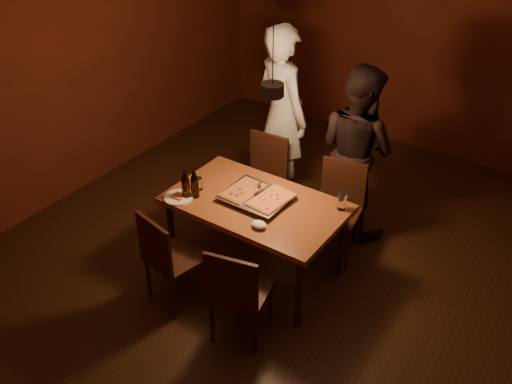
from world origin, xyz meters
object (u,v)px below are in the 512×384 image
Objects in this scene: chair_far_right at (339,200)px; pendant_lamp at (272,89)px; beer_bottle_b at (195,183)px; plate_slice at (178,197)px; chair_near_right at (237,287)px; beer_bottle_a at (186,184)px; chair_far_left at (264,170)px; pizza_tray at (256,197)px; diner_dark at (357,149)px; dining_table at (256,209)px; diner_white at (282,115)px; chair_near_left at (167,252)px.

chair_far_right is 1.42m from pendant_lamp.
beer_bottle_b is 0.19m from plate_slice.
chair_near_right reaches higher than plate_slice.
pendant_lamp is (0.61, 0.40, 0.87)m from beer_bottle_a.
beer_bottle_a is at bearing 36.16° from chair_far_right.
beer_bottle_b is at bearing 82.53° from chair_far_left.
pizza_tray is at bearing 29.01° from beer_bottle_b.
diner_dark is (0.90, 1.45, -0.04)m from beer_bottle_a.
diner_dark reaches higher than chair_far_left.
beer_bottle_a is at bearing -146.83° from pendant_lamp.
dining_table is at bearing -124.28° from pendant_lamp.
chair_far_left reaches higher than pizza_tray.
diner_dark is at bearing -160.28° from diner_white.
beer_bottle_a is 1.14m from pendant_lamp.
beer_bottle_a reaches higher than chair_far_right.
chair_near_left is (-0.36, -0.75, -0.14)m from dining_table.
beer_bottle_a reaches higher than dining_table.
beer_bottle_a is at bearing 112.21° from diner_white.
chair_far_left and chair_near_right have the same top height.
chair_far_left is 1.14m from plate_slice.
dining_table is 1.23m from diner_dark.
beer_bottle_b is (-0.46, -0.26, 0.11)m from pizza_tray.
beer_bottle_b is (-0.48, -0.23, 0.21)m from dining_table.
beer_bottle_a is at bearing -147.13° from pizza_tray.
chair_near_right is 0.92× the size of pizza_tray.
diner_dark is (0.95, 1.50, 0.09)m from plate_slice.
pendant_lamp reaches higher than beer_bottle_a.
diner_white is 1.12× the size of diner_dark.
chair_far_right reaches higher than dining_table.
pizza_tray is 2.03× the size of beer_bottle_a.
beer_bottle_a is (-0.52, -0.31, 0.11)m from pizza_tray.
chair_near_right is at bearing -24.85° from plate_slice.
beer_bottle_a reaches higher than chair_near_right.
chair_near_right reaches higher than pizza_tray.
chair_near_right is at bearing 108.97° from diner_dark.
chair_near_right is 1.86× the size of beer_bottle_a.
diner_white is (-0.08, 0.44, 0.41)m from chair_far_left.
beer_bottle_a is 1.50m from diner_white.
diner_dark is at bearing -91.33° from chair_far_right.
chair_far_left is at bearing -13.01° from chair_far_right.
plate_slice is (-1.02, -1.06, 0.22)m from chair_far_right.
diner_dark reaches higher than pizza_tray.
chair_near_left is at bearing -77.50° from beer_bottle_b.
pendant_lamp is at bearing 122.77° from chair_far_left.
plate_slice is at bearing 129.26° from chair_near_left.
pendant_lamp reaches higher than dining_table.
pendant_lamp is (0.09, 0.08, 0.99)m from pizza_tray.
chair_far_right is 1.94× the size of plate_slice.
chair_far_right is 0.29× the size of diner_dark.
chair_far_left is 1.48m from pendant_lamp.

